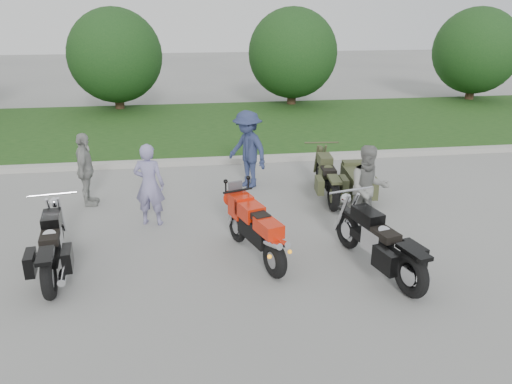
{
  "coord_description": "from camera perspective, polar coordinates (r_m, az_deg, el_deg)",
  "views": [
    {
      "loc": [
        -0.47,
        -6.94,
        4.02
      ],
      "look_at": [
        0.77,
        1.55,
        0.8
      ],
      "focal_mm": 35.0,
      "sensor_mm": 36.0,
      "label": 1
    }
  ],
  "objects": [
    {
      "name": "sportbike_red",
      "position": [
        8.26,
        -0.03,
        -4.19
      ],
      "size": [
        0.81,
        1.96,
        0.96
      ],
      "rotation": [
        0.0,
        0.0,
        0.32
      ],
      "color": "black",
      "rests_on": "ground"
    },
    {
      "name": "tree_mid_left",
      "position": [
        20.68,
        -15.8,
        14.77
      ],
      "size": [
        3.6,
        3.6,
        4.0
      ],
      "color": "#3F2B1C",
      "rests_on": "ground"
    },
    {
      "name": "person_back",
      "position": [
        11.05,
        -18.9,
        2.41
      ],
      "size": [
        0.39,
        0.92,
        1.57
      ],
      "primitive_type": "imported",
      "rotation": [
        0.0,
        0.0,
        1.57
      ],
      "color": "#979994",
      "rests_on": "ground"
    },
    {
      "name": "grass_strip",
      "position": [
        17.55,
        -6.58,
        7.43
      ],
      "size": [
        60.0,
        8.0,
        0.14
      ],
      "primitive_type": "cube",
      "color": "#365D1F",
      "rests_on": "ground"
    },
    {
      "name": "cruiser_sidecar",
      "position": [
        11.13,
        10.21,
        1.31
      ],
      "size": [
        1.22,
        2.29,
        0.88
      ],
      "rotation": [
        0.0,
        0.0,
        -0.09
      ],
      "color": "black",
      "rests_on": "ground"
    },
    {
      "name": "tree_far_right",
      "position": [
        24.01,
        23.85,
        14.54
      ],
      "size": [
        3.6,
        3.6,
        4.0
      ],
      "color": "#3F2B1C",
      "rests_on": "ground"
    },
    {
      "name": "person_grey",
      "position": [
        9.49,
        12.71,
        0.37
      ],
      "size": [
        0.82,
        0.65,
        1.65
      ],
      "primitive_type": "imported",
      "rotation": [
        0.0,
        0.0,
        -0.04
      ],
      "color": "gray",
      "rests_on": "ground"
    },
    {
      "name": "tree_mid_right",
      "position": [
        21.0,
        4.2,
        15.53
      ],
      "size": [
        3.6,
        3.6,
        4.0
      ],
      "color": "#3F2B1C",
      "rests_on": "ground"
    },
    {
      "name": "person_denim",
      "position": [
        11.52,
        -0.97,
        4.87
      ],
      "size": [
        1.22,
        1.34,
        1.81
      ],
      "primitive_type": "imported",
      "rotation": [
        0.0,
        0.0,
        -0.96
      ],
      "color": "navy",
      "rests_on": "ground"
    },
    {
      "name": "person_stripe",
      "position": [
        9.73,
        -12.1,
        0.82
      ],
      "size": [
        0.67,
        0.52,
        1.62
      ],
      "primitive_type": "imported",
      "rotation": [
        0.0,
        0.0,
        2.89
      ],
      "color": "#8681AF",
      "rests_on": "ground"
    },
    {
      "name": "cruiser_left",
      "position": [
        8.47,
        -22.22,
        -6.01
      ],
      "size": [
        0.56,
        2.28,
        0.88
      ],
      "rotation": [
        0.0,
        0.0,
        0.14
      ],
      "color": "black",
      "rests_on": "ground"
    },
    {
      "name": "cruiser_right",
      "position": [
        8.14,
        14.1,
        -5.96
      ],
      "size": [
        0.81,
        2.35,
        0.92
      ],
      "rotation": [
        0.0,
        0.0,
        0.25
      ],
      "color": "black",
      "rests_on": "ground"
    },
    {
      "name": "curb",
      "position": [
        13.54,
        -5.94,
        3.51
      ],
      "size": [
        60.0,
        0.3,
        0.15
      ],
      "primitive_type": "cube",
      "color": "#AAA8A0",
      "rests_on": "ground"
    },
    {
      "name": "ground",
      "position": [
        8.04,
        -3.88,
        -9.5
      ],
      "size": [
        80.0,
        80.0,
        0.0
      ],
      "primitive_type": "plane",
      "color": "#999994",
      "rests_on": "ground"
    }
  ]
}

